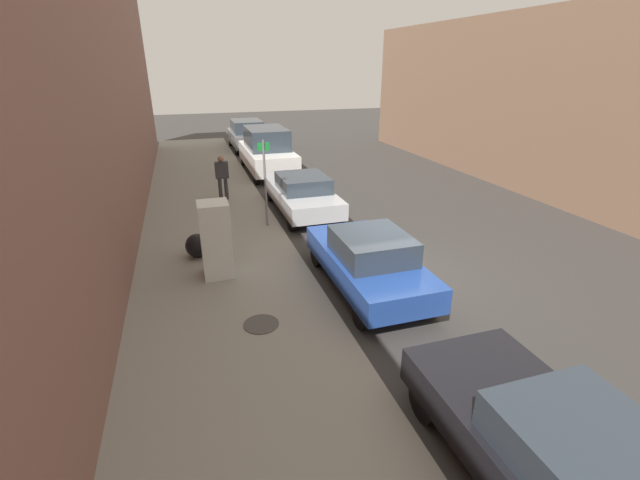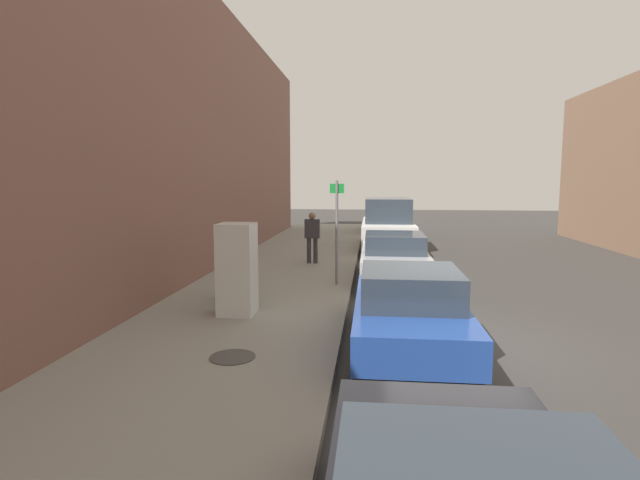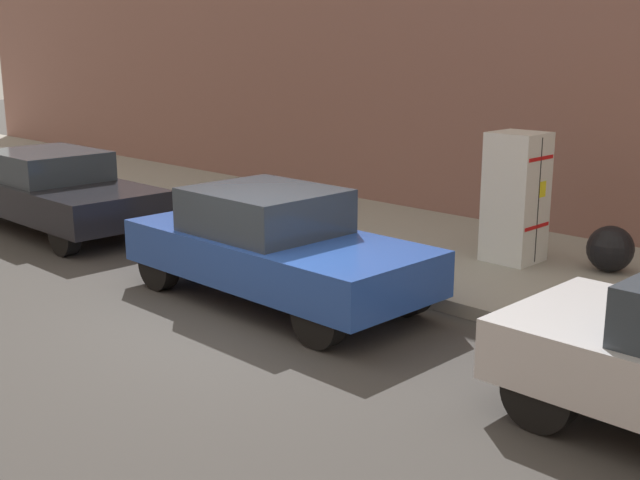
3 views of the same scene
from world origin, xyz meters
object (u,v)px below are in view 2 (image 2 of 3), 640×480
parked_suv_gray (384,217)px  parked_sedan_silver (394,257)px  trash_bag (234,285)px  parked_hatchback_blue (409,309)px  pedestrian_walking_far (312,234)px  street_sign_post (337,227)px  discarded_refrigerator (237,269)px  parked_van_white (388,225)px

parked_suv_gray → parked_sedan_silver: bearing=-90.0°
trash_bag → parked_hatchback_blue: (3.74, -2.68, 0.24)m
pedestrian_walking_far → parked_hatchback_blue: (2.55, -7.73, -0.40)m
street_sign_post → discarded_refrigerator: bearing=-120.2°
parked_van_white → parked_sedan_silver: bearing=-90.0°
parked_hatchback_blue → parked_sedan_silver: 5.86m
street_sign_post → parked_hatchback_blue: 4.84m
parked_sedan_silver → parked_suv_gray: bearing=90.0°
pedestrian_walking_far → trash_bag: bearing=75.2°
parked_hatchback_blue → parked_suv_gray: size_ratio=0.93×
parked_hatchback_blue → parked_suv_gray: (0.00, 18.54, 0.18)m
discarded_refrigerator → parked_suv_gray: discarded_refrigerator is taller
pedestrian_walking_far → parked_suv_gray: bearing=-104.9°
parked_sedan_silver → parked_van_white: size_ratio=0.88×
pedestrian_walking_far → parked_hatchback_blue: pedestrian_walking_far is taller
pedestrian_walking_far → parked_suv_gray: 11.10m
trash_bag → parked_suv_gray: 16.30m
parked_van_white → parked_hatchback_blue: bearing=-90.0°
parked_hatchback_blue → discarded_refrigerator: bearing=156.5°
parked_suv_gray → pedestrian_walking_far: bearing=-103.3°
discarded_refrigerator → street_sign_post: (1.78, 3.06, 0.57)m
pedestrian_walking_far → parked_suv_gray: size_ratio=0.37×
street_sign_post → pedestrian_walking_far: (-1.03, 3.24, -0.54)m
trash_bag → parked_van_white: 10.26m
parked_hatchback_blue → parked_van_white: size_ratio=0.81×
pedestrian_walking_far → parked_van_white: bearing=-121.3°
parked_suv_gray → parked_hatchback_blue: bearing=-90.0°
street_sign_post → trash_bag: size_ratio=4.23×
pedestrian_walking_far → parked_sedan_silver: bearing=142.1°
parked_suv_gray → trash_bag: bearing=-103.3°
parked_sedan_silver → street_sign_post: bearing=-138.2°
street_sign_post → trash_bag: street_sign_post is taller
discarded_refrigerator → parked_hatchback_blue: discarded_refrigerator is taller
discarded_refrigerator → trash_bag: discarded_refrigerator is taller
trash_bag → pedestrian_walking_far: (1.18, 5.05, 0.64)m
pedestrian_walking_far → parked_van_white: size_ratio=0.32×
trash_bag → parked_suv_gray: (3.74, 15.86, 0.42)m
street_sign_post → pedestrian_walking_far: bearing=107.6°
trash_bag → parked_sedan_silver: parked_sedan_silver is taller
trash_bag → parked_van_white: size_ratio=0.12×
trash_bag → discarded_refrigerator: bearing=-71.0°
trash_bag → parked_sedan_silver: 4.91m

